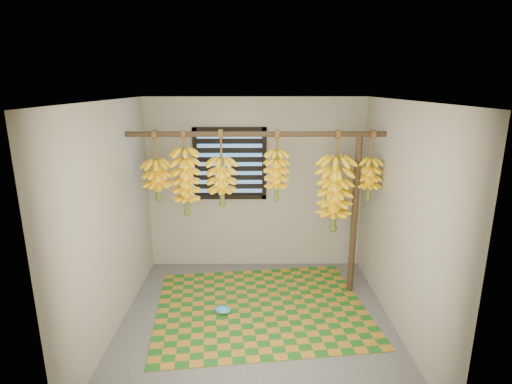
{
  "coord_description": "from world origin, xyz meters",
  "views": [
    {
      "loc": [
        -0.03,
        -3.9,
        2.54
      ],
      "look_at": [
        0.0,
        0.55,
        1.35
      ],
      "focal_mm": 28.0,
      "sensor_mm": 36.0,
      "label": 1
    }
  ],
  "objects_px": {
    "plastic_bag": "(223,310)",
    "banana_bunch_c": "(222,182)",
    "banana_bunch_a": "(158,180)",
    "banana_bunch_d": "(277,175)",
    "woven_mat": "(261,307)",
    "support_post": "(354,216)",
    "banana_bunch_f": "(369,179)",
    "banana_bunch_e": "(335,194)",
    "banana_bunch_b": "(186,182)"
  },
  "relations": [
    {
      "from": "support_post",
      "to": "banana_bunch_e",
      "type": "relative_size",
      "value": 1.63
    },
    {
      "from": "plastic_bag",
      "to": "banana_bunch_e",
      "type": "height_order",
      "value": "banana_bunch_e"
    },
    {
      "from": "support_post",
      "to": "woven_mat",
      "type": "xyz_separation_m",
      "value": [
        -1.14,
        -0.4,
        -0.99
      ]
    },
    {
      "from": "banana_bunch_a",
      "to": "banana_bunch_d",
      "type": "relative_size",
      "value": 0.99
    },
    {
      "from": "woven_mat",
      "to": "banana_bunch_c",
      "type": "height_order",
      "value": "banana_bunch_c"
    },
    {
      "from": "plastic_bag",
      "to": "banana_bunch_a",
      "type": "height_order",
      "value": "banana_bunch_a"
    },
    {
      "from": "banana_bunch_c",
      "to": "banana_bunch_e",
      "type": "distance_m",
      "value": 1.36
    },
    {
      "from": "banana_bunch_c",
      "to": "banana_bunch_f",
      "type": "distance_m",
      "value": 1.75
    },
    {
      "from": "banana_bunch_d",
      "to": "banana_bunch_e",
      "type": "xyz_separation_m",
      "value": [
        0.7,
        0.0,
        -0.23
      ]
    },
    {
      "from": "banana_bunch_c",
      "to": "banana_bunch_f",
      "type": "relative_size",
      "value": 1.07
    },
    {
      "from": "banana_bunch_e",
      "to": "banana_bunch_a",
      "type": "bearing_deg",
      "value": -180.0
    },
    {
      "from": "banana_bunch_e",
      "to": "banana_bunch_f",
      "type": "height_order",
      "value": "same"
    },
    {
      "from": "woven_mat",
      "to": "plastic_bag",
      "type": "height_order",
      "value": "plastic_bag"
    },
    {
      "from": "plastic_bag",
      "to": "banana_bunch_b",
      "type": "bearing_deg",
      "value": 130.2
    },
    {
      "from": "woven_mat",
      "to": "support_post",
      "type": "bearing_deg",
      "value": 19.19
    },
    {
      "from": "banana_bunch_a",
      "to": "banana_bunch_b",
      "type": "relative_size",
      "value": 0.82
    },
    {
      "from": "woven_mat",
      "to": "banana_bunch_d",
      "type": "relative_size",
      "value": 2.86
    },
    {
      "from": "banana_bunch_a",
      "to": "banana_bunch_d",
      "type": "bearing_deg",
      "value": 0.0
    },
    {
      "from": "banana_bunch_b",
      "to": "banana_bunch_c",
      "type": "distance_m",
      "value": 0.43
    },
    {
      "from": "banana_bunch_d",
      "to": "banana_bunch_f",
      "type": "height_order",
      "value": "same"
    },
    {
      "from": "banana_bunch_b",
      "to": "banana_bunch_e",
      "type": "xyz_separation_m",
      "value": [
        1.78,
        0.0,
        -0.15
      ]
    },
    {
      "from": "support_post",
      "to": "banana_bunch_f",
      "type": "xyz_separation_m",
      "value": [
        0.15,
        0.0,
        0.47
      ]
    },
    {
      "from": "woven_mat",
      "to": "banana_bunch_a",
      "type": "distance_m",
      "value": 1.94
    },
    {
      "from": "support_post",
      "to": "woven_mat",
      "type": "relative_size",
      "value": 0.83
    },
    {
      "from": "plastic_bag",
      "to": "banana_bunch_e",
      "type": "distance_m",
      "value": 1.89
    },
    {
      "from": "banana_bunch_c",
      "to": "banana_bunch_f",
      "type": "xyz_separation_m",
      "value": [
        1.75,
        0.0,
        0.03
      ]
    },
    {
      "from": "support_post",
      "to": "plastic_bag",
      "type": "distance_m",
      "value": 1.92
    },
    {
      "from": "banana_bunch_b",
      "to": "banana_bunch_c",
      "type": "xyz_separation_m",
      "value": [
        0.43,
        -0.0,
        0.0
      ]
    },
    {
      "from": "banana_bunch_c",
      "to": "banana_bunch_f",
      "type": "height_order",
      "value": "same"
    },
    {
      "from": "support_post",
      "to": "banana_bunch_b",
      "type": "bearing_deg",
      "value": 180.0
    },
    {
      "from": "woven_mat",
      "to": "plastic_bag",
      "type": "xyz_separation_m",
      "value": [
        -0.45,
        -0.13,
        0.05
      ]
    },
    {
      "from": "plastic_bag",
      "to": "banana_bunch_c",
      "type": "xyz_separation_m",
      "value": [
        -0.02,
        0.52,
        1.39
      ]
    },
    {
      "from": "support_post",
      "to": "woven_mat",
      "type": "distance_m",
      "value": 1.57
    },
    {
      "from": "plastic_bag",
      "to": "banana_bunch_f",
      "type": "xyz_separation_m",
      "value": [
        1.74,
        0.52,
        1.42
      ]
    },
    {
      "from": "woven_mat",
      "to": "banana_bunch_f",
      "type": "xyz_separation_m",
      "value": [
        1.29,
        0.4,
        1.46
      ]
    },
    {
      "from": "plastic_bag",
      "to": "banana_bunch_e",
      "type": "bearing_deg",
      "value": 21.49
    },
    {
      "from": "support_post",
      "to": "banana_bunch_f",
      "type": "height_order",
      "value": "banana_bunch_f"
    },
    {
      "from": "banana_bunch_a",
      "to": "banana_bunch_c",
      "type": "xyz_separation_m",
      "value": [
        0.76,
        0.0,
        -0.02
      ]
    },
    {
      "from": "banana_bunch_c",
      "to": "banana_bunch_f",
      "type": "bearing_deg",
      "value": 0.0
    },
    {
      "from": "woven_mat",
      "to": "plastic_bag",
      "type": "bearing_deg",
      "value": -164.04
    },
    {
      "from": "banana_bunch_c",
      "to": "banana_bunch_d",
      "type": "xyz_separation_m",
      "value": [
        0.65,
        0.0,
        0.08
      ]
    },
    {
      "from": "support_post",
      "to": "banana_bunch_a",
      "type": "height_order",
      "value": "banana_bunch_a"
    },
    {
      "from": "support_post",
      "to": "plastic_bag",
      "type": "bearing_deg",
      "value": -161.71
    },
    {
      "from": "banana_bunch_d",
      "to": "banana_bunch_a",
      "type": "bearing_deg",
      "value": -180.0
    },
    {
      "from": "banana_bunch_e",
      "to": "banana_bunch_f",
      "type": "xyz_separation_m",
      "value": [
        0.4,
        -0.0,
        0.19
      ]
    },
    {
      "from": "support_post",
      "to": "banana_bunch_e",
      "type": "xyz_separation_m",
      "value": [
        -0.25,
        0.0,
        0.28
      ]
    },
    {
      "from": "support_post",
      "to": "banana_bunch_a",
      "type": "relative_size",
      "value": 2.38
    },
    {
      "from": "support_post",
      "to": "plastic_bag",
      "type": "relative_size",
      "value": 10.18
    },
    {
      "from": "banana_bunch_a",
      "to": "banana_bunch_d",
      "type": "distance_m",
      "value": 1.41
    },
    {
      "from": "plastic_bag",
      "to": "banana_bunch_c",
      "type": "height_order",
      "value": "banana_bunch_c"
    }
  ]
}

